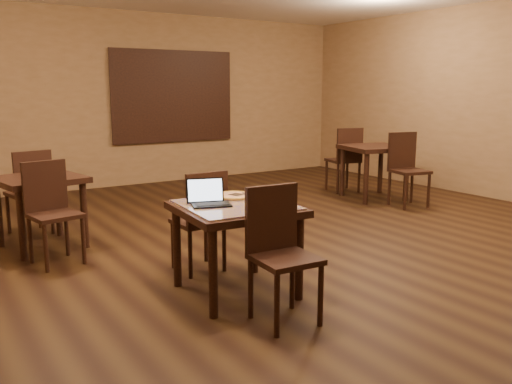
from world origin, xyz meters
TOP-DOWN VIEW (x-y plane):
  - ground at (0.00, 0.00)m, footprint 10.00×10.00m
  - wall_back at (0.00, 5.00)m, footprint 8.00×0.02m
  - mural at (0.50, 4.96)m, footprint 2.34×0.05m
  - tiled_table at (-1.42, -0.50)m, footprint 0.98×0.98m
  - chair_main_near at (-1.42, -1.11)m, footprint 0.45×0.45m
  - chair_main_far at (-1.42, 0.12)m, footprint 0.42×0.42m
  - laptop at (-1.62, -0.40)m, footprint 0.36×0.33m
  - plate at (-1.20, -0.68)m, footprint 0.24×0.24m
  - pizza_slice at (-1.20, -0.68)m, footprint 0.30×0.30m
  - pizza_pan at (-1.30, -0.26)m, footprint 0.33×0.33m
  - pizza_whole at (-1.30, -0.26)m, footprint 0.34×0.34m
  - spatula at (-1.28, -0.28)m, footprint 0.19×0.29m
  - napkin_roll at (-1.02, -0.64)m, footprint 0.07×0.19m
  - other_table_a at (2.42, 1.78)m, footprint 1.05×1.05m
  - other_table_a_chair_near at (2.44, 1.16)m, footprint 0.55×0.55m
  - other_table_a_chair_far at (2.40, 2.41)m, footprint 0.55×0.55m
  - other_table_b at (-2.51, 1.78)m, footprint 0.96×0.96m
  - other_table_b_chair_near at (-2.52, 1.20)m, footprint 0.51×0.51m
  - other_table_b_chair_far at (-2.49, 2.37)m, footprint 0.51×0.51m

SIDE VIEW (x-z plane):
  - ground at x=0.00m, z-range 0.00..0.00m
  - chair_main_far at x=-1.42m, z-range 0.06..1.02m
  - chair_main_near at x=-1.42m, z-range 0.06..1.06m
  - other_table_b_chair_near at x=-2.52m, z-range 0.06..1.07m
  - other_table_b_chair_far at x=-2.49m, z-range 0.06..1.07m
  - other_table_a_chair_near at x=2.44m, z-range 0.07..1.14m
  - other_table_a_chair_far at x=2.40m, z-range 0.07..1.14m
  - other_table_b at x=-2.51m, z-range 0.26..1.03m
  - tiled_table at x=-1.42m, z-range 0.28..1.04m
  - other_table_a at x=2.42m, z-range 0.27..1.10m
  - pizza_pan at x=-1.30m, z-range 0.76..0.77m
  - plate at x=-1.20m, z-range 0.76..0.78m
  - pizza_whole at x=-1.30m, z-range 0.77..0.79m
  - napkin_roll at x=-1.02m, z-range 0.76..0.81m
  - pizza_slice at x=-1.20m, z-range 0.77..0.80m
  - spatula at x=-1.28m, z-range 0.78..0.80m
  - laptop at x=-1.62m, z-range 0.71..0.92m
  - wall_back at x=0.00m, z-range 0.00..3.00m
  - mural at x=0.50m, z-range 0.73..2.37m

